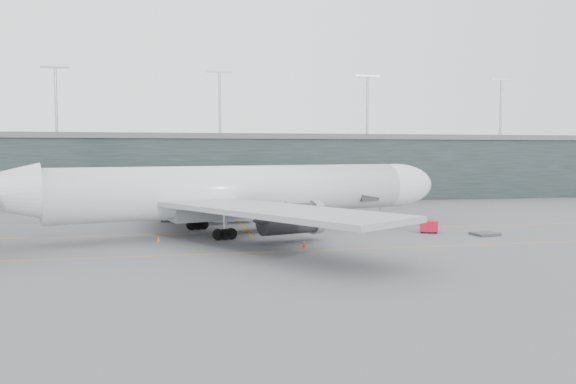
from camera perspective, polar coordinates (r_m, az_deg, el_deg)
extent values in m
plane|color=#525256|center=(81.42, -7.93, -3.76)|extent=(320.00, 320.00, 0.00)
cube|color=#BF7C12|center=(77.46, -7.78, -4.15)|extent=(160.00, 0.25, 0.02)
cube|color=#BF7C12|center=(61.69, -6.93, -6.24)|extent=(160.00, 0.25, 0.02)
cube|color=#BF7C12|center=(101.58, -5.72, -2.20)|extent=(0.25, 60.00, 0.02)
cube|color=black|center=(138.69, -9.25, 2.32)|extent=(240.00, 35.00, 14.00)
cube|color=#505355|center=(138.68, -9.29, 5.46)|extent=(240.00, 36.00, 1.20)
cylinder|color=#9E9EA3|center=(131.59, -22.51, 8.52)|extent=(0.60, 0.60, 14.00)
cylinder|color=#9E9EA3|center=(129.37, -6.95, 8.87)|extent=(0.60, 0.60, 14.00)
cylinder|color=#9E9EA3|center=(136.41, 8.05, 8.61)|extent=(0.60, 0.60, 14.00)
cylinder|color=#9E9EA3|center=(151.42, 20.80, 7.93)|extent=(0.60, 0.60, 14.00)
cylinder|color=silver|center=(77.28, -4.89, 0.17)|extent=(50.09, 21.26, 6.78)
ellipsoid|color=silver|center=(91.19, 10.78, 0.69)|extent=(15.61, 10.66, 6.78)
cube|color=gray|center=(77.08, -5.63, -1.81)|extent=(18.34, 10.37, 2.19)
cube|color=black|center=(93.80, 12.77, 1.42)|extent=(3.26, 3.84, 0.88)
cube|color=gray|center=(60.66, -1.43, -1.91)|extent=(25.56, 31.96, 0.60)
cylinder|color=#343338|center=(69.16, 0.19, -2.73)|extent=(8.44, 5.91, 3.83)
cube|color=gray|center=(92.13, -10.93, 0.04)|extent=(10.44, 31.90, 0.60)
cylinder|color=#343338|center=(87.92, -6.24, -1.31)|extent=(8.44, 5.91, 3.83)
cylinder|color=black|center=(89.95, 9.38, -2.66)|extent=(1.28, 0.77, 1.20)
cylinder|color=#9E9EA3|center=(89.86, 9.38, -2.14)|extent=(0.33, 0.33, 2.84)
cylinder|color=black|center=(71.33, -6.45, -4.28)|extent=(1.52, 0.94, 1.42)
cylinder|color=black|center=(81.09, -9.19, -3.30)|extent=(1.52, 0.94, 1.42)
cube|color=#2D2D32|center=(85.93, 7.60, 0.14)|extent=(4.46, 4.70, 2.92)
cube|color=#2D2D32|center=(92.73, 4.18, 0.44)|extent=(7.31, 13.57, 2.60)
cube|color=#2D2D32|center=(103.93, -0.24, 0.83)|extent=(7.55, 13.66, 2.71)
cube|color=#2D2D32|center=(115.63, -3.78, 1.15)|extent=(7.79, 13.76, 2.81)
cylinder|color=#9E9EA3|center=(93.57, 3.91, -1.51)|extent=(0.52, 0.52, 3.96)
cube|color=#343338|center=(93.74, 3.90, -2.49)|extent=(2.51, 2.21, 0.73)
cylinder|color=#2D2D32|center=(124.25, 1.74, 1.35)|extent=(4.17, 4.17, 3.12)
cylinder|color=#2D2D32|center=(124.45, 1.74, -0.18)|extent=(1.87, 1.87, 3.75)
cube|color=#B50C21|center=(79.15, 14.12, -3.39)|extent=(2.84, 2.41, 1.43)
cylinder|color=black|center=(78.71, 13.47, -3.94)|extent=(0.47, 0.33, 0.44)
cylinder|color=black|center=(78.71, 14.75, -3.96)|extent=(0.47, 0.33, 0.44)
cylinder|color=black|center=(79.79, 13.48, -3.84)|extent=(0.47, 0.33, 0.44)
cylinder|color=black|center=(79.80, 14.74, -3.86)|extent=(0.47, 0.33, 0.44)
cube|color=#37373C|center=(79.18, 19.37, -4.03)|extent=(3.66, 3.13, 0.33)
cube|color=#343338|center=(91.59, -12.15, -2.85)|extent=(2.18, 1.78, 0.21)
cube|color=silver|center=(91.48, -12.16, -2.26)|extent=(1.75, 1.65, 1.58)
cube|color=#234A8B|center=(91.40, -12.17, -1.75)|extent=(1.81, 1.71, 0.08)
cube|color=#343338|center=(91.68, -10.28, -2.83)|extent=(2.30, 2.12, 0.19)
cube|color=#A5A8B1|center=(91.58, -10.29, -2.32)|extent=(1.92, 1.88, 1.39)
cube|color=#234A8B|center=(91.51, -10.29, -1.87)|extent=(1.99, 1.94, 0.07)
cube|color=#343338|center=(91.52, -8.22, -2.80)|extent=(2.40, 2.00, 0.22)
cube|color=silver|center=(91.41, -8.22, -2.18)|extent=(1.95, 1.85, 1.67)
cube|color=#234A8B|center=(91.32, -8.23, -1.64)|extent=(2.01, 1.91, 0.09)
cone|color=#FA600D|center=(84.38, 14.69, -3.33)|extent=(0.47, 0.47, 0.75)
cone|color=#F2350D|center=(65.31, 1.66, -5.31)|extent=(0.49, 0.49, 0.77)
cone|color=#D03D0B|center=(91.89, -1.47, -2.60)|extent=(0.48, 0.48, 0.76)
cone|color=orange|center=(71.26, -13.03, -4.67)|extent=(0.42, 0.42, 0.67)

